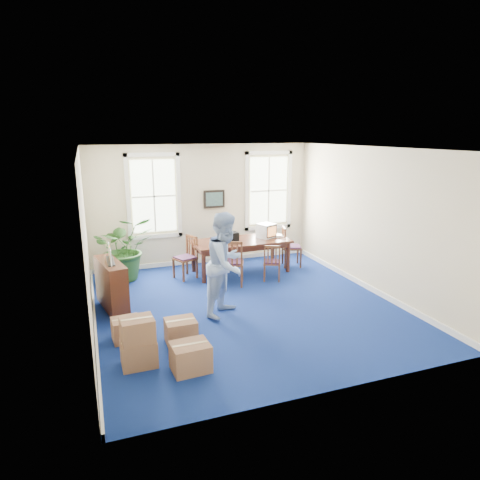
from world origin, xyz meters
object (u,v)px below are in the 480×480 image
object	(u,v)px
man	(226,264)
conference_table	(241,256)
crt_tv	(266,231)
potted_plant	(125,248)
credenza	(112,288)
cardboard_boxes	(151,336)
chair_near_left	(233,262)

from	to	relation	value
man	conference_table	bearing A→B (deg)	19.97
crt_tv	potted_plant	size ratio (longest dim) A/B	0.28
credenza	potted_plant	distance (m)	1.96
potted_plant	cardboard_boxes	world-z (taller)	potted_plant
conference_table	potted_plant	distance (m)	2.88
conference_table	crt_tv	bearing A→B (deg)	2.53
chair_near_left	cardboard_boxes	bearing A→B (deg)	72.48
man	credenza	bearing A→B (deg)	113.58
man	potted_plant	bearing A→B (deg)	77.31
conference_table	cardboard_boxes	bearing A→B (deg)	-129.59
man	credenza	size ratio (longest dim) A/B	1.65
conference_table	chair_near_left	xyz separation A→B (m)	(-0.50, -0.84, 0.14)
conference_table	potted_plant	size ratio (longest dim) A/B	1.56
chair_near_left	man	world-z (taller)	man
chair_near_left	potted_plant	distance (m)	2.66
crt_tv	conference_table	bearing A→B (deg)	160.44
man	credenza	world-z (taller)	man
cardboard_boxes	credenza	bearing A→B (deg)	101.44
conference_table	cardboard_boxes	world-z (taller)	conference_table
crt_tv	potted_plant	world-z (taller)	potted_plant
man	credenza	distance (m)	2.35
chair_near_left	credenza	size ratio (longest dim) A/B	0.90
crt_tv	man	xyz separation A→B (m)	(-1.88, -2.40, 0.00)
cardboard_boxes	crt_tv	bearing A→B (deg)	46.25
crt_tv	cardboard_boxes	bearing A→B (deg)	-157.71
conference_table	chair_near_left	distance (m)	0.98
conference_table	chair_near_left	bearing A→B (deg)	-122.83
crt_tv	potted_plant	xyz separation A→B (m)	(-3.55, 0.37, -0.23)
potted_plant	chair_near_left	bearing A→B (deg)	-28.52
credenza	potted_plant	xyz separation A→B (m)	(0.44, 1.89, 0.30)
man	potted_plant	size ratio (longest dim) A/B	1.30
conference_table	man	size ratio (longest dim) A/B	1.20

